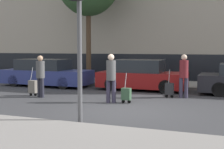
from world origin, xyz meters
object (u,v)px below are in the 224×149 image
object	(u,v)px
pedestrian_left	(40,74)
pedestrian_center	(111,75)
trolley_right	(169,89)
pedestrian_right	(184,73)
parked_car_0	(46,73)
traffic_light	(77,14)
parked_car_1	(141,76)
trolley_left	(33,87)
trolley_center	(126,94)

from	to	relation	value
pedestrian_left	pedestrian_center	world-z (taller)	pedestrian_center
trolley_right	pedestrian_right	bearing A→B (deg)	13.24
parked_car_0	traffic_light	bearing A→B (deg)	-51.59
parked_car_1	trolley_left	xyz separation A→B (m)	(-3.66, -3.38, -0.29)
parked_car_0	pedestrian_left	bearing A→B (deg)	-59.92
pedestrian_left	trolley_center	distance (m)	3.67
parked_car_1	pedestrian_center	xyz separation A→B (m)	(-0.07, -3.73, 0.34)
pedestrian_left	trolley_right	bearing A→B (deg)	41.77
trolley_left	pedestrian_center	bearing A→B (deg)	-5.65
pedestrian_right	trolley_right	distance (m)	0.84
trolley_left	trolley_right	distance (m)	5.55
parked_car_0	trolley_right	distance (m)	6.90
parked_car_1	trolley_right	size ratio (longest dim) A/B	3.63
parked_car_1	trolley_right	xyz separation A→B (m)	(1.66, -1.81, -0.32)
pedestrian_center	traffic_light	bearing A→B (deg)	84.65
pedestrian_left	traffic_light	xyz separation A→B (m)	(3.49, -3.52, 1.85)
pedestrian_right	parked_car_0	bearing A→B (deg)	155.89
parked_car_0	trolley_right	xyz separation A→B (m)	(6.72, -1.53, -0.31)
pedestrian_center	parked_car_1	bearing A→B (deg)	-103.51
parked_car_1	traffic_light	size ratio (longest dim) A/B	1.03
pedestrian_left	trolley_right	world-z (taller)	pedestrian_left
pedestrian_right	pedestrian_left	bearing A→B (deg)	-173.71
pedestrian_center	trolley_center	distance (m)	0.87
traffic_light	pedestrian_left	bearing A→B (deg)	134.79
pedestrian_left	parked_car_0	bearing A→B (deg)	141.72
trolley_right	parked_car_0	bearing A→B (deg)	167.19
pedestrian_right	traffic_light	distance (m)	6.00
pedestrian_right	trolley_left	bearing A→B (deg)	-177.11
pedestrian_center	trolley_right	distance (m)	2.67
trolley_center	trolley_left	bearing A→B (deg)	176.71
parked_car_0	traffic_light	distance (m)	8.95
traffic_light	parked_car_0	bearing A→B (deg)	128.41
pedestrian_center	trolley_center	world-z (taller)	pedestrian_center
parked_car_0	pedestrian_center	bearing A→B (deg)	-34.65
parked_car_1	trolley_center	distance (m)	3.66
parked_car_0	trolley_left	world-z (taller)	parked_car_0
pedestrian_center	pedestrian_right	size ratio (longest dim) A/B	1.02
pedestrian_right	traffic_light	bearing A→B (deg)	-122.11
pedestrian_left	traffic_light	world-z (taller)	traffic_light
pedestrian_left	traffic_light	distance (m)	5.29
trolley_left	pedestrian_right	size ratio (longest dim) A/B	0.69
parked_car_1	pedestrian_center	size ratio (longest dim) A/B	2.32
parked_car_0	traffic_light	xyz separation A→B (m)	(5.40, -6.81, 2.14)
pedestrian_left	trolley_center	size ratio (longest dim) A/B	1.54
parked_car_1	pedestrian_left	distance (m)	4.77
parked_car_0	pedestrian_right	distance (m)	7.40
parked_car_0	trolley_right	size ratio (longest dim) A/B	4.17
parked_car_1	pedestrian_right	distance (m)	2.79
trolley_center	traffic_light	world-z (taller)	traffic_light
pedestrian_left	pedestrian_right	xyz separation A→B (m)	(5.35, 1.89, 0.03)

